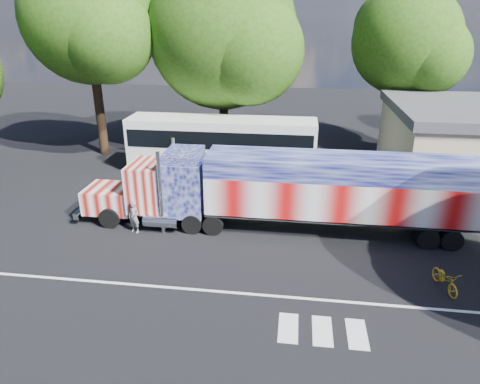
# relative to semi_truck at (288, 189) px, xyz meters

# --- Properties ---
(ground) EXTENTS (100.00, 100.00, 0.00)m
(ground) POSITION_rel_semi_truck_xyz_m (-2.46, -2.91, -2.22)
(ground) COLOR black
(lane_markings) EXTENTS (30.00, 2.67, 0.01)m
(lane_markings) POSITION_rel_semi_truck_xyz_m (-0.75, -6.68, -2.22)
(lane_markings) COLOR silver
(lane_markings) RESTS_ON ground
(semi_truck) EXTENTS (20.27, 3.20, 4.32)m
(semi_truck) POSITION_rel_semi_truck_xyz_m (0.00, 0.00, 0.00)
(semi_truck) COLOR black
(semi_truck) RESTS_ON ground
(coach_bus) EXTENTS (13.05, 3.04, 3.80)m
(coach_bus) POSITION_rel_semi_truck_xyz_m (-4.87, 8.38, -0.26)
(coach_bus) COLOR silver
(coach_bus) RESTS_ON ground
(woman) EXTENTS (0.71, 0.58, 1.70)m
(woman) POSITION_rel_semi_truck_xyz_m (-7.70, -1.41, -1.38)
(woman) COLOR slate
(woman) RESTS_ON ground
(bicycle) EXTENTS (1.05, 1.89, 0.94)m
(bicycle) POSITION_rel_semi_truck_xyz_m (6.55, -4.49, -1.75)
(bicycle) COLOR gold
(bicycle) RESTS_ON ground
(tree_nw_a) EXTENTS (9.87, 9.40, 14.87)m
(tree_nw_a) POSITION_rel_semi_truck_xyz_m (-14.84, 11.23, 7.88)
(tree_nw_a) COLOR black
(tree_nw_a) RESTS_ON ground
(tree_n_mid) EXTENTS (11.60, 11.05, 14.57)m
(tree_n_mid) POSITION_rel_semi_truck_xyz_m (-5.35, 13.07, 6.77)
(tree_n_mid) COLOR black
(tree_n_mid) RESTS_ON ground
(tree_ne_a) EXTENTS (8.55, 8.15, 12.62)m
(tree_ne_a) POSITION_rel_semi_truck_xyz_m (8.31, 15.75, 6.26)
(tree_ne_a) COLOR black
(tree_ne_a) RESTS_ON ground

